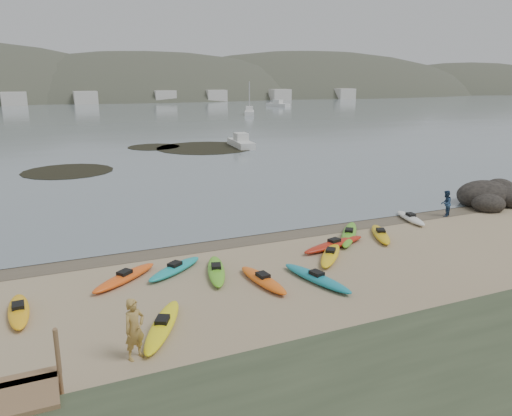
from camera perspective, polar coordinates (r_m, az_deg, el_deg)
name	(u,v)px	position (r m, az deg, el deg)	size (l,w,h in m)	color
ground	(256,235)	(26.34, 0.00, -3.16)	(600.00, 600.00, 0.00)	tan
wet_sand	(258,237)	(26.07, 0.27, -3.33)	(60.00, 60.00, 0.00)	brown
water	(48,92)	(323.17, -22.70, 12.13)	(1200.00, 1200.00, 0.00)	slate
stairs	(24,393)	(13.31, -24.99, -18.65)	(1.50, 2.70, 2.10)	olive
kayaks	(275,261)	(22.26, 2.17, -6.10)	(21.69, 10.36, 0.34)	teal
person_west	(134,329)	(15.41, -13.72, -13.29)	(0.69, 0.45, 1.89)	#B38F47
person_east	(446,203)	(31.88, 20.88, 0.49)	(0.76, 0.60, 1.57)	navy
rock_cluster	(493,200)	(36.36, 25.45, 0.82)	(5.41, 4.00, 1.89)	black
kelp_mats	(167,153)	(56.30, -10.17, 6.23)	(25.60, 19.85, 0.04)	black
moored_boats	(133,118)	(100.22, -13.86, 9.93)	(96.12, 82.84, 1.16)	silver
far_hills	(158,135)	(223.76, -11.16, 8.23)	(550.00, 135.00, 80.00)	#384235
far_town	(86,98)	(168.80, -18.88, 11.84)	(199.00, 5.00, 4.00)	beige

